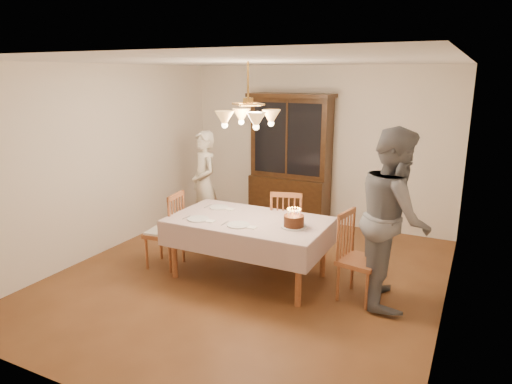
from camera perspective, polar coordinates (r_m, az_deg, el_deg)
The scene contains 14 objects.
ground at distance 5.81m, azimuth -0.89°, elevation -10.52°, with size 5.00×5.00×0.00m, color brown.
room_shell at distance 5.34m, azimuth -0.96°, elevation 5.05°, with size 5.00×5.00×5.00m.
dining_table at distance 5.56m, azimuth -0.92°, elevation -4.13°, with size 1.90×1.10×0.76m.
china_hutch at distance 7.61m, azimuth 4.33°, elevation 3.74°, with size 1.38×0.54×2.16m.
chair_far_side at distance 6.13m, azimuth 3.91°, elevation -4.72°, with size 0.54×0.52×1.00m.
chair_left_end at distance 6.07m, azimuth -11.30°, elevation -5.05°, with size 0.48×0.49×1.00m.
chair_right_end at distance 5.24m, azimuth 12.77°, elevation -8.50°, with size 0.49×0.51×1.00m.
elderly_woman at distance 7.08m, azimuth -6.47°, elevation 1.02°, with size 0.60×0.39×1.63m, color white.
adult_in_grey at distance 5.13m, azimuth 16.83°, elevation -3.01°, with size 0.94×0.74×1.94m, color slate.
birthday_cake at distance 5.24m, azimuth 4.75°, elevation -3.70°, with size 0.30×0.30×0.22m.
place_setting_near_left at distance 5.55m, azimuth -7.14°, elevation -3.38°, with size 0.41×0.26×0.02m.
place_setting_near_right at distance 5.29m, azimuth -2.10°, elevation -4.16°, with size 0.41×0.27×0.02m.
place_setting_far_left at distance 5.99m, azimuth -4.57°, elevation -1.94°, with size 0.39×0.25×0.02m.
chandelier at distance 5.29m, azimuth -0.98°, elevation 9.28°, with size 0.62×0.62×0.73m.
Camera 1 is at (2.42, -4.67, 2.46)m, focal length 32.00 mm.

